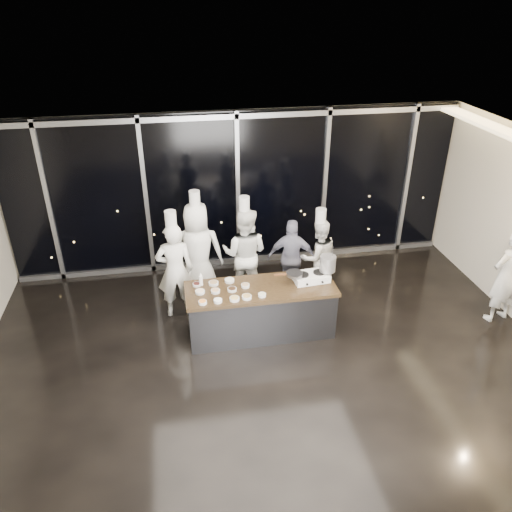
# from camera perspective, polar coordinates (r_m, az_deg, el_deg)

# --- Properties ---
(ground) EXTENTS (9.00, 9.00, 0.00)m
(ground) POSITION_cam_1_polar(r_m,az_deg,el_deg) (7.97, 1.75, -12.51)
(ground) COLOR black
(ground) RESTS_ON ground
(room_shell) EXTENTS (9.02, 7.02, 3.21)m
(room_shell) POSITION_cam_1_polar(r_m,az_deg,el_deg) (6.75, 3.49, 2.22)
(room_shell) COLOR beige
(room_shell) RESTS_ON ground
(window_wall) EXTENTS (8.90, 0.11, 3.20)m
(window_wall) POSITION_cam_1_polar(r_m,az_deg,el_deg) (10.07, -2.13, 7.37)
(window_wall) COLOR black
(window_wall) RESTS_ON ground
(demo_counter) EXTENTS (2.46, 0.86, 0.90)m
(demo_counter) POSITION_cam_1_polar(r_m,az_deg,el_deg) (8.39, 0.53, -6.19)
(demo_counter) COLOR #37373C
(demo_counter) RESTS_ON ground
(stove) EXTENTS (0.61, 0.41, 0.14)m
(stove) POSITION_cam_1_polar(r_m,az_deg,el_deg) (8.35, 6.28, -2.38)
(stove) COLOR white
(stove) RESTS_ON demo_counter
(frying_pan) EXTENTS (0.49, 0.30, 0.05)m
(frying_pan) POSITION_cam_1_polar(r_m,az_deg,el_deg) (8.21, 4.35, -2.05)
(frying_pan) COLOR slate
(frying_pan) RESTS_ON stove
(stock_pot) EXTENTS (0.29, 0.29, 0.27)m
(stock_pot) POSITION_cam_1_polar(r_m,az_deg,el_deg) (8.35, 8.19, -0.85)
(stock_pot) COLOR #ADADB0
(stock_pot) RESTS_ON stove
(prep_bowls) EXTENTS (1.12, 0.72, 0.05)m
(prep_bowls) POSITION_cam_1_polar(r_m,az_deg,el_deg) (8.02, -3.61, -4.01)
(prep_bowls) COLOR silver
(prep_bowls) RESTS_ON demo_counter
(squeeze_bottle) EXTENTS (0.07, 0.07, 0.24)m
(squeeze_bottle) POSITION_cam_1_polar(r_m,az_deg,el_deg) (8.19, -6.33, -2.65)
(squeeze_bottle) COLOR white
(squeeze_bottle) RESTS_ON demo_counter
(chef_far_left) EXTENTS (0.65, 0.43, 2.01)m
(chef_far_left) POSITION_cam_1_polar(r_m,az_deg,el_deg) (8.73, -9.23, -1.56)
(chef_far_left) COLOR silver
(chef_far_left) RESTS_ON ground
(chef_left) EXTENTS (0.98, 0.70, 2.12)m
(chef_left) POSITION_cam_1_polar(r_m,az_deg,el_deg) (9.18, -6.66, 0.58)
(chef_left) COLOR silver
(chef_left) RESTS_ON ground
(chef_center) EXTENTS (1.05, 0.95, 2.01)m
(chef_center) POSITION_cam_1_polar(r_m,az_deg,el_deg) (9.16, -1.29, 0.32)
(chef_center) COLOR silver
(chef_center) RESTS_ON ground
(guest) EXTENTS (0.96, 0.61, 1.53)m
(guest) POSITION_cam_1_polar(r_m,az_deg,el_deg) (9.31, 4.12, -0.22)
(guest) COLOR #141438
(guest) RESTS_ON ground
(chef_right) EXTENTS (0.82, 0.68, 1.73)m
(chef_right) POSITION_cam_1_polar(r_m,az_deg,el_deg) (9.40, 7.10, -0.07)
(chef_right) COLOR silver
(chef_right) RESTS_ON ground
(chef_side) EXTENTS (0.72, 0.56, 1.97)m
(chef_side) POSITION_cam_1_polar(r_m,az_deg,el_deg) (9.51, 26.70, -1.96)
(chef_side) COLOR silver
(chef_side) RESTS_ON ground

